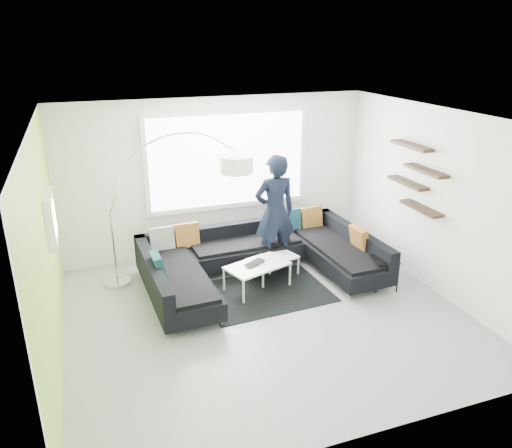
{
  "coord_description": "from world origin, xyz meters",
  "views": [
    {
      "loc": [
        -2.23,
        -5.82,
        3.76
      ],
      "look_at": [
        0.17,
        0.9,
        1.05
      ],
      "focal_mm": 35.0,
      "sensor_mm": 36.0,
      "label": 1
    }
  ],
  "objects_px": {
    "sectional_sofa": "(261,262)",
    "side_table": "(384,273)",
    "coffee_table": "(265,271)",
    "person": "(275,212)",
    "laptop": "(257,264)",
    "arc_lamp": "(110,213)"
  },
  "relations": [
    {
      "from": "sectional_sofa",
      "to": "arc_lamp",
      "type": "distance_m",
      "value": 2.49
    },
    {
      "from": "coffee_table",
      "to": "arc_lamp",
      "type": "xyz_separation_m",
      "value": [
        -2.27,
        0.77,
        1.0
      ]
    },
    {
      "from": "arc_lamp",
      "to": "side_table",
      "type": "relative_size",
      "value": 4.8
    },
    {
      "from": "sectional_sofa",
      "to": "coffee_table",
      "type": "relative_size",
      "value": 2.99
    },
    {
      "from": "person",
      "to": "laptop",
      "type": "bearing_deg",
      "value": 49.93
    },
    {
      "from": "sectional_sofa",
      "to": "laptop",
      "type": "xyz_separation_m",
      "value": [
        -0.14,
        -0.2,
        0.08
      ]
    },
    {
      "from": "coffee_table",
      "to": "side_table",
      "type": "relative_size",
      "value": 2.48
    },
    {
      "from": "coffee_table",
      "to": "laptop",
      "type": "relative_size",
      "value": 2.78
    },
    {
      "from": "person",
      "to": "laptop",
      "type": "xyz_separation_m",
      "value": [
        -0.57,
        -0.71,
        -0.56
      ]
    },
    {
      "from": "sectional_sofa",
      "to": "arc_lamp",
      "type": "xyz_separation_m",
      "value": [
        -2.22,
        0.73,
        0.86
      ]
    },
    {
      "from": "sectional_sofa",
      "to": "laptop",
      "type": "distance_m",
      "value": 0.26
    },
    {
      "from": "coffee_table",
      "to": "sectional_sofa",
      "type": "bearing_deg",
      "value": 118.84
    },
    {
      "from": "arc_lamp",
      "to": "laptop",
      "type": "bearing_deg",
      "value": -10.46
    },
    {
      "from": "sectional_sofa",
      "to": "side_table",
      "type": "bearing_deg",
      "value": -27.95
    },
    {
      "from": "coffee_table",
      "to": "arc_lamp",
      "type": "height_order",
      "value": "arc_lamp"
    },
    {
      "from": "coffee_table",
      "to": "laptop",
      "type": "bearing_deg",
      "value": -159.55
    },
    {
      "from": "sectional_sofa",
      "to": "person",
      "type": "xyz_separation_m",
      "value": [
        0.42,
        0.5,
        0.64
      ]
    },
    {
      "from": "sectional_sofa",
      "to": "person",
      "type": "height_order",
      "value": "person"
    },
    {
      "from": "coffee_table",
      "to": "person",
      "type": "distance_m",
      "value": 1.03
    },
    {
      "from": "side_table",
      "to": "laptop",
      "type": "xyz_separation_m",
      "value": [
        -1.9,
        0.64,
        0.17
      ]
    },
    {
      "from": "laptop",
      "to": "sectional_sofa",
      "type": "bearing_deg",
      "value": 24.01
    },
    {
      "from": "sectional_sofa",
      "to": "coffee_table",
      "type": "bearing_deg",
      "value": -44.9
    }
  ]
}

